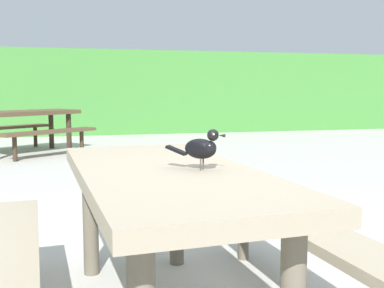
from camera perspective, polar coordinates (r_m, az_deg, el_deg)
hedge_wall at (r=12.66m, az=-11.48°, el=6.16°), size 28.00×2.21×2.07m
picnic_table_foreground at (r=2.20m, az=-3.33°, el=-7.61°), size 1.80×1.85×0.74m
bird_grackle at (r=2.08m, az=1.29°, el=-0.39°), size 0.24×0.20×0.18m
picnic_table_mid_left at (r=8.62m, az=-19.52°, el=2.59°), size 2.38×2.37×0.74m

